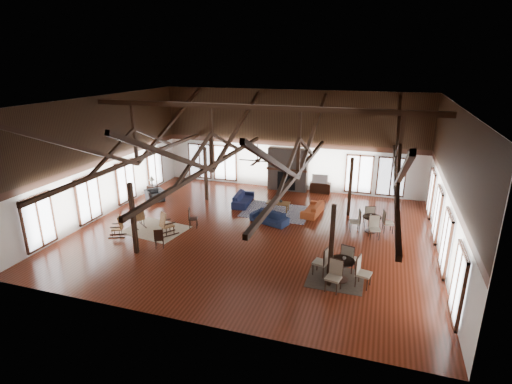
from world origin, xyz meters
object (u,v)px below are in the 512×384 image
(sofa_orange, at_px, (313,209))
(cafe_table_far, at_px, (372,221))
(cafe_table_near, at_px, (342,266))
(tv_console, at_px, (320,188))
(sofa_navy_left, at_px, (243,199))
(coffee_table, at_px, (278,203))
(armchair, at_px, (155,195))
(sofa_navy_front, at_px, (269,218))

(sofa_orange, distance_m, cafe_table_far, 3.32)
(cafe_table_near, distance_m, tv_console, 10.11)
(sofa_navy_left, xyz_separation_m, tv_console, (3.77, 3.33, 0.00))
(cafe_table_near, bearing_deg, sofa_orange, 109.10)
(sofa_navy_left, relative_size, sofa_orange, 1.06)
(coffee_table, relative_size, armchair, 1.23)
(sofa_navy_left, relative_size, coffee_table, 1.71)
(tv_console, bearing_deg, sofa_orange, -86.97)
(tv_console, bearing_deg, sofa_navy_front, -106.57)
(coffee_table, bearing_deg, armchair, -175.43)
(sofa_navy_front, bearing_deg, coffee_table, 108.63)
(sofa_navy_left, distance_m, armchair, 5.08)
(sofa_navy_left, height_order, coffee_table, sofa_navy_left)
(sofa_navy_front, distance_m, armchair, 7.20)
(coffee_table, bearing_deg, sofa_orange, 3.16)
(sofa_orange, xyz_separation_m, cafe_table_near, (2.15, -6.21, 0.28))
(armchair, bearing_deg, cafe_table_far, -54.18)
(sofa_navy_front, distance_m, sofa_navy_left, 3.03)
(sofa_orange, height_order, cafe_table_near, cafe_table_near)
(sofa_orange, bearing_deg, sofa_navy_front, -38.16)
(coffee_table, relative_size, cafe_table_near, 0.55)
(sofa_navy_left, bearing_deg, cafe_table_near, -141.72)
(sofa_orange, bearing_deg, sofa_navy_left, -87.97)
(armchair, xyz_separation_m, cafe_table_far, (11.93, -0.68, 0.20))
(coffee_table, bearing_deg, cafe_table_far, -15.43)
(sofa_navy_left, height_order, sofa_orange, sofa_navy_left)
(sofa_orange, relative_size, coffee_table, 1.61)
(sofa_navy_front, distance_m, sofa_orange, 2.60)
(cafe_table_near, bearing_deg, sofa_navy_front, 132.37)
(sofa_orange, height_order, cafe_table_far, cafe_table_far)
(tv_console, bearing_deg, cafe_table_near, -76.61)
(coffee_table, xyz_separation_m, armchair, (-7.11, -0.62, -0.09))
(sofa_navy_front, distance_m, cafe_table_near, 5.90)
(cafe_table_far, bearing_deg, coffee_table, 164.94)
(sofa_navy_front, relative_size, armchair, 1.94)
(sofa_navy_left, distance_m, cafe_table_far, 7.17)
(tv_console, bearing_deg, sofa_navy_left, -138.54)
(sofa_navy_front, bearing_deg, sofa_orange, 63.86)
(sofa_orange, xyz_separation_m, armchair, (-8.94, -0.73, 0.04))
(sofa_navy_left, height_order, armchair, armchair)
(sofa_navy_front, height_order, coffee_table, sofa_navy_front)
(sofa_navy_front, bearing_deg, sofa_navy_left, 153.13)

